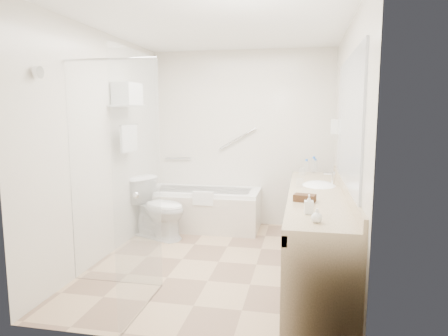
% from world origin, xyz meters
% --- Properties ---
extents(floor, '(3.20, 3.20, 0.00)m').
position_xyz_m(floor, '(0.00, 0.00, 0.00)').
color(floor, tan).
rests_on(floor, ground).
extents(ceiling, '(2.60, 3.20, 0.10)m').
position_xyz_m(ceiling, '(0.00, 0.00, 2.50)').
color(ceiling, white).
rests_on(ceiling, wall_back).
extents(wall_back, '(2.60, 0.10, 2.50)m').
position_xyz_m(wall_back, '(0.00, 1.60, 1.25)').
color(wall_back, beige).
rests_on(wall_back, ground).
extents(wall_front, '(2.60, 0.10, 2.50)m').
position_xyz_m(wall_front, '(0.00, -1.60, 1.25)').
color(wall_front, beige).
rests_on(wall_front, ground).
extents(wall_left, '(0.10, 3.20, 2.50)m').
position_xyz_m(wall_left, '(-1.30, 0.00, 1.25)').
color(wall_left, beige).
rests_on(wall_left, ground).
extents(wall_right, '(0.10, 3.20, 2.50)m').
position_xyz_m(wall_right, '(1.30, 0.00, 1.25)').
color(wall_right, beige).
rests_on(wall_right, ground).
extents(bathtub, '(1.60, 0.73, 0.59)m').
position_xyz_m(bathtub, '(-0.50, 1.24, 0.28)').
color(bathtub, white).
rests_on(bathtub, floor).
extents(grab_bar_short, '(0.40, 0.03, 0.03)m').
position_xyz_m(grab_bar_short, '(-0.95, 1.56, 0.95)').
color(grab_bar_short, silver).
rests_on(grab_bar_short, wall_back).
extents(grab_bar_long, '(0.53, 0.03, 0.33)m').
position_xyz_m(grab_bar_long, '(-0.05, 1.56, 1.25)').
color(grab_bar_long, silver).
rests_on(grab_bar_long, wall_back).
extents(shower_enclosure, '(0.96, 0.91, 2.11)m').
position_xyz_m(shower_enclosure, '(-0.63, -0.93, 1.07)').
color(shower_enclosure, silver).
rests_on(shower_enclosure, floor).
extents(towel_shelf, '(0.24, 0.55, 0.81)m').
position_xyz_m(towel_shelf, '(-1.17, 0.35, 1.75)').
color(towel_shelf, silver).
rests_on(towel_shelf, wall_left).
extents(vanity_counter, '(0.55, 2.70, 0.95)m').
position_xyz_m(vanity_counter, '(1.02, -0.15, 0.64)').
color(vanity_counter, '#CCAF88').
rests_on(vanity_counter, floor).
extents(sink, '(0.40, 0.52, 0.14)m').
position_xyz_m(sink, '(1.05, 0.25, 0.82)').
color(sink, white).
rests_on(sink, vanity_counter).
extents(faucet, '(0.03, 0.03, 0.14)m').
position_xyz_m(faucet, '(1.20, 0.25, 0.93)').
color(faucet, silver).
rests_on(faucet, vanity_counter).
extents(mirror, '(0.02, 2.00, 1.20)m').
position_xyz_m(mirror, '(1.29, -0.15, 1.55)').
color(mirror, '#A6ABB2').
rests_on(mirror, wall_right).
extents(hairdryer_unit, '(0.08, 0.10, 0.18)m').
position_xyz_m(hairdryer_unit, '(1.25, 1.05, 1.45)').
color(hairdryer_unit, silver).
rests_on(hairdryer_unit, wall_right).
extents(toilet, '(0.90, 0.72, 0.78)m').
position_xyz_m(toilet, '(-0.95, 0.70, 0.39)').
color(toilet, white).
rests_on(toilet, floor).
extents(amenity_basket, '(0.21, 0.16, 0.06)m').
position_xyz_m(amenity_basket, '(0.90, -0.59, 0.88)').
color(amenity_basket, '#3F2B16').
rests_on(amenity_basket, vanity_counter).
extents(soap_bottle_a, '(0.08, 0.15, 0.07)m').
position_xyz_m(soap_bottle_a, '(0.93, -1.02, 0.88)').
color(soap_bottle_a, silver).
rests_on(soap_bottle_a, vanity_counter).
extents(soap_bottle_b, '(0.10, 0.11, 0.08)m').
position_xyz_m(soap_bottle_b, '(0.99, -1.26, 0.89)').
color(soap_bottle_b, silver).
rests_on(soap_bottle_b, vanity_counter).
extents(water_bottle_left, '(0.07, 0.07, 0.22)m').
position_xyz_m(water_bottle_left, '(1.02, 1.10, 0.95)').
color(water_bottle_left, silver).
rests_on(water_bottle_left, vanity_counter).
extents(water_bottle_mid, '(0.06, 0.06, 0.20)m').
position_xyz_m(water_bottle_mid, '(0.92, 0.96, 0.94)').
color(water_bottle_mid, silver).
rests_on(water_bottle_mid, vanity_counter).
extents(water_bottle_right, '(0.06, 0.06, 0.19)m').
position_xyz_m(water_bottle_right, '(1.04, 1.10, 0.94)').
color(water_bottle_right, silver).
rests_on(water_bottle_right, vanity_counter).
extents(drinking_glass_near, '(0.08, 0.08, 0.10)m').
position_xyz_m(drinking_glass_near, '(0.85, 0.07, 0.90)').
color(drinking_glass_near, silver).
rests_on(drinking_glass_near, vanity_counter).
extents(drinking_glass_far, '(0.10, 0.10, 0.10)m').
position_xyz_m(drinking_glass_far, '(0.87, 0.86, 0.90)').
color(drinking_glass_far, silver).
rests_on(drinking_glass_far, vanity_counter).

